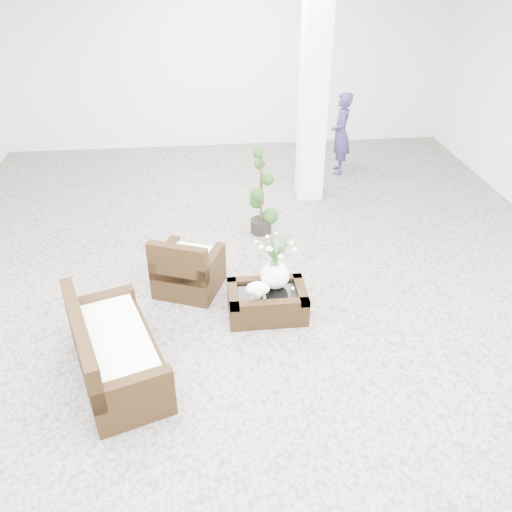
{
  "coord_description": "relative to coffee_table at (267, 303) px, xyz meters",
  "views": [
    {
      "loc": [
        -0.56,
        -5.38,
        3.86
      ],
      "look_at": [
        0.0,
        -0.1,
        0.62
      ],
      "focal_mm": 37.42,
      "sensor_mm": 36.0,
      "label": 1
    }
  ],
  "objects": [
    {
      "name": "loveseat",
      "position": [
        -1.6,
        -0.84,
        0.25
      ],
      "size": [
        1.18,
        1.67,
        0.81
      ],
      "primitive_type": "cube",
      "rotation": [
        0.0,
        0.0,
        1.9
      ],
      "color": "#34210F",
      "rests_on": "ground"
    },
    {
      "name": "sheep_figurine",
      "position": [
        -0.12,
        -0.1,
        0.26
      ],
      "size": [
        0.28,
        0.23,
        0.21
      ],
      "primitive_type": "ellipsoid",
      "color": "white",
      "rests_on": "coffee_table"
    },
    {
      "name": "ground",
      "position": [
        -0.1,
        0.4,
        -0.16
      ],
      "size": [
        11.0,
        11.0,
        0.0
      ],
      "primitive_type": "plane",
      "color": "gray",
      "rests_on": "ground"
    },
    {
      "name": "shopper",
      "position": [
        1.86,
        4.17,
        0.58
      ],
      "size": [
        0.44,
        0.59,
        1.47
      ],
      "primitive_type": "imported",
      "rotation": [
        0.0,
        0.0,
        -1.75
      ],
      "color": "#342757",
      "rests_on": "ground"
    },
    {
      "name": "topiary",
      "position": [
        0.16,
        2.0,
        0.5
      ],
      "size": [
        0.35,
        0.35,
        1.31
      ],
      "primitive_type": null,
      "color": "#1B3E14",
      "rests_on": "ground"
    },
    {
      "name": "coffee_table",
      "position": [
        0.0,
        0.0,
        0.0
      ],
      "size": [
        0.9,
        0.6,
        0.31
      ],
      "primitive_type": "cube",
      "color": "#34210F",
      "rests_on": "ground"
    },
    {
      "name": "armchair",
      "position": [
        -0.9,
        0.62,
        0.24
      ],
      "size": [
        0.95,
        0.93,
        0.78
      ],
      "primitive_type": "cube",
      "rotation": [
        0.0,
        0.0,
        2.76
      ],
      "color": "#34210F",
      "rests_on": "ground"
    },
    {
      "name": "planter_narcissus",
      "position": [
        0.1,
        0.1,
        0.56
      ],
      "size": [
        0.44,
        0.44,
        0.8
      ],
      "primitive_type": null,
      "color": "white",
      "rests_on": "coffee_table"
    },
    {
      "name": "column",
      "position": [
        1.1,
        3.2,
        1.59
      ],
      "size": [
        0.4,
        0.4,
        3.5
      ],
      "primitive_type": "cube",
      "color": "white",
      "rests_on": "ground"
    },
    {
      "name": "tealight",
      "position": [
        0.3,
        0.02,
        0.17
      ],
      "size": [
        0.04,
        0.04,
        0.03
      ],
      "primitive_type": "cylinder",
      "color": "white",
      "rests_on": "coffee_table"
    }
  ]
}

